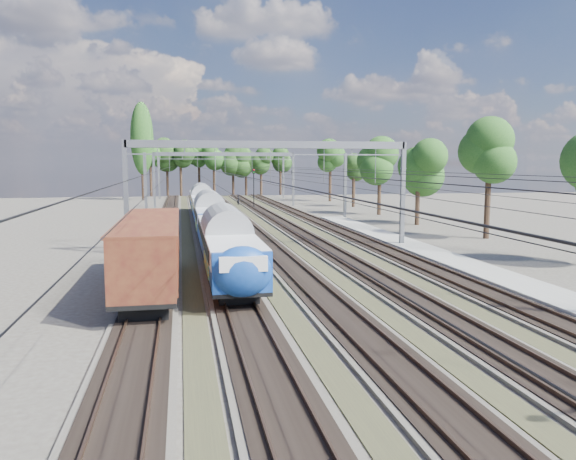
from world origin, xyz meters
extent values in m
plane|color=#47423A|center=(0.00, 0.00, 0.00)|extent=(220.00, 220.00, 0.00)
cube|color=#47423A|center=(-9.00, 45.00, 0.07)|extent=(3.00, 130.00, 0.15)
cube|color=black|center=(-9.00, 45.00, 0.17)|extent=(2.50, 130.00, 0.06)
cube|color=#473326|center=(-9.72, 45.00, 0.27)|extent=(0.08, 130.00, 0.14)
cube|color=#473326|center=(-8.28, 45.00, 0.27)|extent=(0.08, 130.00, 0.14)
cube|color=#47423A|center=(-4.50, 45.00, 0.07)|extent=(3.00, 130.00, 0.15)
cube|color=black|center=(-4.50, 45.00, 0.17)|extent=(2.50, 130.00, 0.06)
cube|color=#473326|center=(-5.22, 45.00, 0.27)|extent=(0.08, 130.00, 0.14)
cube|color=#473326|center=(-3.78, 45.00, 0.27)|extent=(0.08, 130.00, 0.14)
cube|color=#47423A|center=(0.00, 45.00, 0.07)|extent=(3.00, 130.00, 0.15)
cube|color=black|center=(0.00, 45.00, 0.17)|extent=(2.50, 130.00, 0.06)
cube|color=#473326|center=(-0.72, 45.00, 0.27)|extent=(0.08, 130.00, 0.14)
cube|color=#473326|center=(0.72, 45.00, 0.27)|extent=(0.08, 130.00, 0.14)
cube|color=#47423A|center=(4.50, 45.00, 0.07)|extent=(3.00, 130.00, 0.15)
cube|color=black|center=(4.50, 45.00, 0.17)|extent=(2.50, 130.00, 0.06)
cube|color=#473326|center=(3.78, 45.00, 0.27)|extent=(0.08, 130.00, 0.14)
cube|color=#473326|center=(5.22, 45.00, 0.27)|extent=(0.08, 130.00, 0.14)
cube|color=#47423A|center=(9.00, 45.00, 0.07)|extent=(3.00, 130.00, 0.15)
cube|color=black|center=(9.00, 45.00, 0.17)|extent=(2.50, 130.00, 0.06)
cube|color=#473326|center=(8.28, 45.00, 0.27)|extent=(0.08, 130.00, 0.14)
cube|color=#473326|center=(9.72, 45.00, 0.27)|extent=(0.08, 130.00, 0.14)
cube|color=#343222|center=(-6.75, 45.00, 0.03)|extent=(1.10, 130.00, 0.05)
cube|color=#343222|center=(-2.25, 45.00, 0.03)|extent=(1.10, 130.00, 0.05)
cube|color=#343222|center=(2.25, 45.00, 0.03)|extent=(1.10, 130.00, 0.05)
cube|color=#343222|center=(6.75, 45.00, 0.03)|extent=(1.10, 130.00, 0.05)
cube|color=gray|center=(12.00, 20.00, 0.15)|extent=(3.00, 70.00, 0.30)
cube|color=slate|center=(-11.50, 30.00, 4.50)|extent=(0.35, 0.35, 9.00)
cube|color=slate|center=(11.50, 30.00, 4.50)|extent=(0.35, 0.35, 9.00)
cube|color=slate|center=(0.00, 30.00, 8.70)|extent=(23.00, 0.35, 0.60)
cube|color=slate|center=(-11.50, 78.00, 4.50)|extent=(0.35, 0.35, 9.00)
cube|color=slate|center=(11.50, 78.00, 4.50)|extent=(0.35, 0.35, 9.00)
cube|color=slate|center=(0.00, 78.00, 8.70)|extent=(23.00, 0.35, 0.60)
cube|color=slate|center=(-11.50, 55.00, 4.25)|extent=(0.35, 0.35, 8.50)
cube|color=slate|center=(-11.50, 100.00, 4.25)|extent=(0.35, 0.35, 8.50)
cube|color=slate|center=(13.80, 55.00, 4.25)|extent=(0.35, 0.35, 8.50)
cube|color=slate|center=(13.80, 100.00, 4.25)|extent=(0.35, 0.35, 8.50)
cylinder|color=black|center=(-9.00, 45.00, 5.50)|extent=(0.03, 130.00, 0.03)
cylinder|color=black|center=(-9.00, 45.00, 6.60)|extent=(0.03, 130.00, 0.03)
cylinder|color=black|center=(-4.50, 45.00, 5.50)|extent=(0.03, 130.00, 0.03)
cylinder|color=black|center=(-4.50, 45.00, 6.60)|extent=(0.03, 130.00, 0.03)
cylinder|color=black|center=(0.00, 45.00, 5.50)|extent=(0.03, 130.00, 0.03)
cylinder|color=black|center=(0.00, 45.00, 6.60)|extent=(0.03, 130.00, 0.03)
cylinder|color=black|center=(4.50, 45.00, 5.50)|extent=(0.03, 130.00, 0.03)
cylinder|color=black|center=(4.50, 45.00, 6.60)|extent=(0.03, 130.00, 0.03)
cylinder|color=black|center=(9.00, 45.00, 5.50)|extent=(0.03, 130.00, 0.03)
cylinder|color=black|center=(9.00, 45.00, 6.60)|extent=(0.03, 130.00, 0.03)
cylinder|color=black|center=(-13.67, 110.81, 3.70)|extent=(0.56, 0.56, 7.41)
sphere|color=#163513|center=(-13.67, 110.81, 9.63)|extent=(4.25, 4.25, 4.25)
cylinder|color=black|center=(-9.88, 113.24, 3.53)|extent=(0.56, 0.56, 7.06)
sphere|color=#163513|center=(-9.88, 113.24, 9.18)|extent=(3.89, 3.89, 3.89)
cylinder|color=black|center=(-6.28, 110.27, 2.99)|extent=(0.56, 0.56, 5.99)
sphere|color=#163513|center=(-6.28, 110.27, 7.78)|extent=(4.71, 4.71, 4.71)
cylinder|color=black|center=(-3.64, 112.00, 3.40)|extent=(0.56, 0.56, 6.80)
sphere|color=#163513|center=(-3.64, 112.00, 8.84)|extent=(4.64, 4.64, 4.64)
cylinder|color=black|center=(1.08, 113.58, 3.05)|extent=(0.56, 0.56, 6.11)
sphere|color=#163513|center=(1.08, 113.58, 7.94)|extent=(4.67, 4.67, 4.67)
cylinder|color=black|center=(4.53, 113.51, 3.14)|extent=(0.56, 0.56, 6.27)
sphere|color=#163513|center=(4.53, 113.51, 8.15)|extent=(4.28, 4.28, 4.28)
cylinder|color=black|center=(7.23, 111.06, 3.64)|extent=(0.56, 0.56, 7.29)
sphere|color=#163513|center=(7.23, 111.06, 9.47)|extent=(4.36, 4.36, 4.36)
cylinder|color=black|center=(10.78, 110.48, 3.75)|extent=(0.56, 0.56, 7.50)
sphere|color=#163513|center=(10.78, 110.48, 9.75)|extent=(4.23, 4.23, 4.23)
cylinder|color=black|center=(14.71, 113.10, 3.10)|extent=(0.56, 0.56, 6.19)
sphere|color=#163513|center=(14.71, 113.10, 8.05)|extent=(4.80, 4.80, 4.80)
cylinder|color=black|center=(19.54, 19.86, 3.29)|extent=(0.56, 0.56, 6.58)
sphere|color=#163513|center=(19.54, 19.86, 8.56)|extent=(4.93, 4.93, 4.93)
cylinder|color=black|center=(21.11, 31.86, 3.05)|extent=(0.56, 0.56, 6.10)
sphere|color=#163513|center=(21.11, 31.86, 7.93)|extent=(4.91, 4.91, 4.91)
cylinder|color=black|center=(19.58, 47.31, 3.39)|extent=(0.56, 0.56, 6.77)
sphere|color=#163513|center=(19.58, 47.31, 8.80)|extent=(4.14, 4.14, 4.14)
cylinder|color=black|center=(19.63, 60.34, 2.53)|extent=(0.56, 0.56, 5.06)
sphere|color=#163513|center=(19.63, 60.34, 6.58)|extent=(4.30, 4.30, 4.30)
cylinder|color=black|center=(21.00, 75.03, 3.20)|extent=(0.56, 0.56, 6.40)
sphere|color=#163513|center=(21.00, 75.03, 8.32)|extent=(3.76, 3.76, 3.76)
cylinder|color=black|center=(19.81, 87.11, 3.36)|extent=(0.56, 0.56, 6.72)
sphere|color=#163513|center=(19.81, 87.11, 8.73)|extent=(3.89, 3.89, 3.89)
cylinder|color=black|center=(-14.50, 98.00, 8.00)|extent=(0.70, 0.70, 16.00)
ellipsoid|color=#1C4E1A|center=(-14.50, 98.00, 12.00)|extent=(4.40, 4.40, 14.08)
cube|color=black|center=(-4.50, 13.09, 0.56)|extent=(2.03, 3.04, 0.81)
cube|color=black|center=(-4.50, 27.27, 0.56)|extent=(2.03, 3.04, 0.81)
cube|color=navy|center=(-4.50, 20.18, 2.08)|extent=(2.84, 20.25, 1.92)
cube|color=silver|center=(-4.50, 20.18, 2.58)|extent=(2.92, 19.44, 0.96)
cube|color=black|center=(-3.03, 20.18, 2.58)|extent=(0.04, 17.22, 0.71)
cube|color=#DF9E0B|center=(-4.50, 15.72, 1.57)|extent=(2.94, 5.67, 0.71)
cylinder|color=gray|center=(-4.50, 20.18, 3.04)|extent=(2.88, 20.25, 2.88)
cube|color=black|center=(-4.50, 33.94, 0.56)|extent=(2.03, 3.04, 0.81)
cube|color=black|center=(-4.50, 48.12, 0.56)|extent=(2.03, 3.04, 0.81)
cube|color=navy|center=(-4.50, 41.03, 2.08)|extent=(2.84, 20.25, 1.92)
cube|color=silver|center=(-4.50, 41.03, 2.58)|extent=(2.92, 19.44, 0.96)
cube|color=black|center=(-3.03, 41.03, 2.58)|extent=(0.04, 17.22, 0.71)
cube|color=#DF9E0B|center=(-4.50, 36.58, 1.57)|extent=(2.94, 5.67, 0.71)
cylinder|color=gray|center=(-4.50, 41.03, 3.04)|extent=(2.88, 20.25, 2.88)
cube|color=black|center=(-4.50, 54.80, 0.56)|extent=(2.03, 3.04, 0.81)
cube|color=black|center=(-4.50, 68.97, 0.56)|extent=(2.03, 3.04, 0.81)
cube|color=navy|center=(-4.50, 61.88, 2.08)|extent=(2.84, 20.25, 1.92)
cube|color=silver|center=(-4.50, 61.88, 2.58)|extent=(2.92, 19.44, 0.96)
cube|color=black|center=(-3.03, 61.88, 2.58)|extent=(0.04, 17.22, 0.71)
cube|color=#DF9E0B|center=(-4.50, 57.43, 1.57)|extent=(2.94, 5.67, 0.71)
cylinder|color=gray|center=(-4.50, 61.88, 3.04)|extent=(2.88, 20.25, 2.88)
ellipsoid|color=navy|center=(-4.50, 10.25, 2.13)|extent=(2.88, 1.58, 2.45)
cube|color=black|center=(-9.00, 10.89, 0.55)|extent=(2.18, 2.84, 0.76)
cube|color=black|center=(-9.00, 21.59, 0.55)|extent=(2.18, 2.84, 0.76)
cube|color=black|center=(-9.00, 16.24, 1.04)|extent=(2.95, 15.29, 0.22)
cube|color=#491913|center=(-9.00, 16.24, 2.57)|extent=(2.95, 15.29, 2.84)
cube|color=#491913|center=(-9.00, 16.24, 4.04)|extent=(3.17, 15.29, 0.13)
imported|color=black|center=(2.46, 81.28, 0.86)|extent=(0.62, 0.74, 1.72)
cylinder|color=black|center=(4.15, 73.33, 2.78)|extent=(0.16, 0.16, 5.57)
cube|color=black|center=(4.15, 73.33, 5.96)|extent=(0.46, 0.38, 0.78)
sphere|color=red|center=(4.15, 73.19, 6.18)|extent=(0.18, 0.18, 0.18)
sphere|color=#0C9919|center=(4.15, 73.19, 5.79)|extent=(0.18, 0.18, 0.18)
cylinder|color=black|center=(13.16, 86.98, 2.62)|extent=(0.15, 0.15, 5.23)
cube|color=black|center=(13.16, 86.98, 5.60)|extent=(0.41, 0.31, 0.73)
sphere|color=red|center=(13.16, 86.85, 5.81)|extent=(0.17, 0.17, 0.17)
sphere|color=#0C9919|center=(13.16, 86.85, 5.44)|extent=(0.17, 0.17, 0.17)
camera|label=1|loc=(-7.24, -15.56, 7.17)|focal=35.00mm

